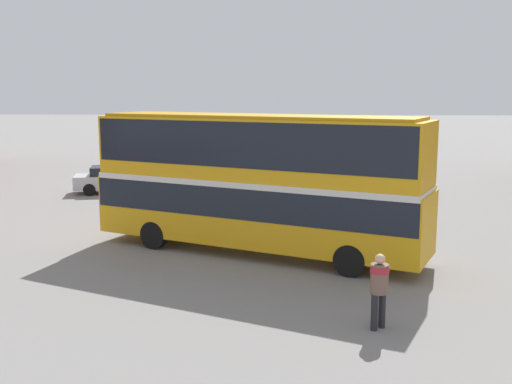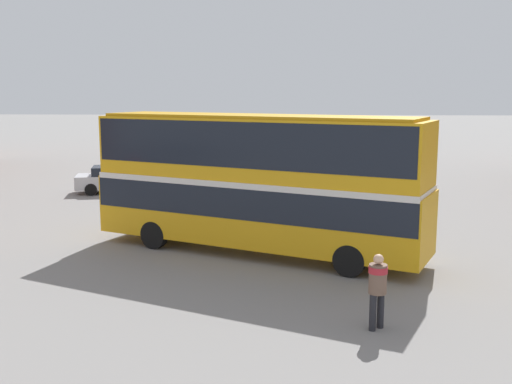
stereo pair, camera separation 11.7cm
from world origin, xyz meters
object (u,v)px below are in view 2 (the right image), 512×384
at_px(parked_car_kerb_near, 225,170).
at_px(parked_car_kerb_far, 117,179).
at_px(double_decker_bus, 256,175).
at_px(parked_car_side_street, 329,170).
at_px(pedestrian_foreground, 378,284).

xyz_separation_m(parked_car_kerb_near, parked_car_kerb_far, (-5.42, -4.10, -0.01)).
distance_m(double_decker_bus, parked_car_kerb_near, 16.40).
bearing_deg(parked_car_side_street, double_decker_bus, 90.03).
relative_size(pedestrian_foreground, parked_car_kerb_near, 0.41).
xyz_separation_m(pedestrian_foreground, parked_car_kerb_near, (-5.88, 22.52, -0.34)).
bearing_deg(parked_car_kerb_near, parked_car_kerb_far, 44.35).
bearing_deg(double_decker_bus, parked_car_side_street, 101.46).
height_order(pedestrian_foreground, parked_car_kerb_near, pedestrian_foreground).
xyz_separation_m(double_decker_bus, pedestrian_foreground, (3.13, -6.47, -1.57)).
xyz_separation_m(double_decker_bus, parked_car_side_street, (3.56, 16.04, -1.91)).
height_order(parked_car_kerb_near, parked_car_side_street, parked_car_side_street).
distance_m(pedestrian_foreground, parked_car_kerb_near, 23.28).
xyz_separation_m(pedestrian_foreground, parked_car_kerb_far, (-11.30, 18.42, -0.35)).
bearing_deg(pedestrian_foreground, parked_car_kerb_near, -26.65).
relative_size(pedestrian_foreground, parked_car_kerb_far, 0.38).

